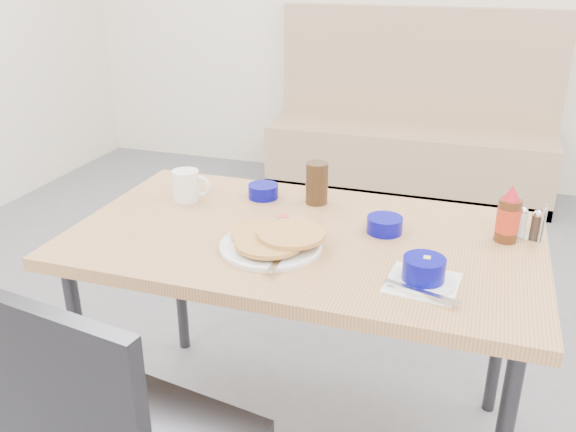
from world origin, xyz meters
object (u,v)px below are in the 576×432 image
(butter_bowl, at_px, (385,225))
(condiment_caddy, at_px, (528,226))
(pancake_plate, at_px, (273,241))
(grits_setting, at_px, (423,273))
(syrup_bottle, at_px, (508,217))
(booth_bench, at_px, (410,141))
(coffee_mug, at_px, (187,185))
(amber_tumbler, at_px, (317,183))
(creamer_bowl, at_px, (263,191))
(dining_table, at_px, (304,252))

(butter_bowl, distance_m, condiment_caddy, 0.42)
(pancake_plate, height_order, grits_setting, grits_setting)
(condiment_caddy, distance_m, syrup_bottle, 0.08)
(booth_bench, bearing_deg, butter_bowl, -84.65)
(condiment_caddy, bearing_deg, syrup_bottle, -128.48)
(grits_setting, relative_size, butter_bowl, 1.87)
(coffee_mug, relative_size, amber_tumbler, 0.95)
(coffee_mug, bearing_deg, syrup_bottle, -0.02)
(amber_tumbler, bearing_deg, syrup_bottle, -10.36)
(pancake_plate, bearing_deg, creamer_bowl, 114.34)
(booth_bench, bearing_deg, syrup_bottle, -76.41)
(booth_bench, xyz_separation_m, coffee_mug, (-0.46, -2.39, 0.46))
(booth_bench, distance_m, amber_tumbler, 2.33)
(pancake_plate, distance_m, condiment_caddy, 0.76)
(creamer_bowl, relative_size, syrup_bottle, 0.60)
(grits_setting, distance_m, amber_tumbler, 0.61)
(pancake_plate, distance_m, coffee_mug, 0.48)
(dining_table, bearing_deg, booth_bench, 90.00)
(grits_setting, distance_m, condiment_caddy, 0.46)
(booth_bench, distance_m, grits_setting, 2.79)
(condiment_caddy, relative_size, syrup_bottle, 0.63)
(pancake_plate, xyz_separation_m, syrup_bottle, (0.63, 0.26, 0.05))
(grits_setting, xyz_separation_m, syrup_bottle, (0.20, 0.34, 0.04))
(pancake_plate, bearing_deg, dining_table, 64.68)
(creamer_bowl, relative_size, condiment_caddy, 0.95)
(booth_bench, bearing_deg, creamer_bowl, -95.51)
(butter_bowl, bearing_deg, creamer_bowl, 161.14)
(dining_table, height_order, creamer_bowl, creamer_bowl)
(coffee_mug, distance_m, butter_bowl, 0.69)
(pancake_plate, bearing_deg, butter_bowl, 36.30)
(pancake_plate, xyz_separation_m, butter_bowl, (0.29, 0.21, 0.00))
(pancake_plate, distance_m, butter_bowl, 0.35)
(booth_bench, distance_m, syrup_bottle, 2.51)
(butter_bowl, bearing_deg, dining_table, -158.59)
(dining_table, bearing_deg, grits_setting, -27.21)
(booth_bench, height_order, syrup_bottle, booth_bench)
(syrup_bottle, bearing_deg, butter_bowl, -171.28)
(syrup_bottle, bearing_deg, booth_bench, 103.59)
(grits_setting, bearing_deg, syrup_bottle, 59.32)
(booth_bench, bearing_deg, amber_tumbler, -90.82)
(butter_bowl, bearing_deg, amber_tumbler, 147.70)
(coffee_mug, distance_m, creamer_bowl, 0.26)
(butter_bowl, xyz_separation_m, amber_tumbler, (-0.26, 0.17, 0.05))
(grits_setting, xyz_separation_m, butter_bowl, (-0.15, 0.28, -0.01))
(syrup_bottle, bearing_deg, creamer_bowl, 172.86)
(coffee_mug, relative_size, syrup_bottle, 0.77)
(butter_bowl, xyz_separation_m, syrup_bottle, (0.35, 0.05, 0.05))
(coffee_mug, bearing_deg, butter_bowl, -4.47)
(booth_bench, bearing_deg, condiment_caddy, -74.75)
(booth_bench, height_order, coffee_mug, booth_bench)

